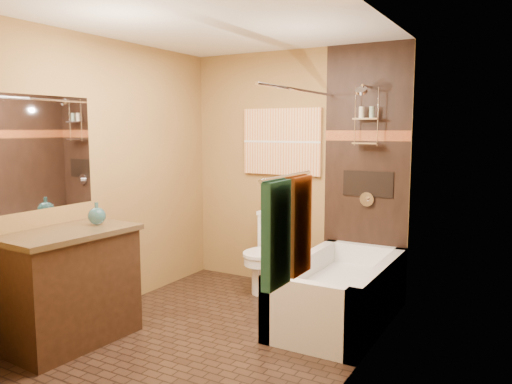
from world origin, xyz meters
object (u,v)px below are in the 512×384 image
Objects in this scene: bathtub at (340,297)px; toilet at (270,252)px; vanity at (69,286)px; sunset_painting at (282,142)px.

bathtub is 1.06m from toilet.
toilet is 2.06m from vanity.
sunset_painting reaches higher than vanity.
vanity reaches higher than toilet.
toilet reaches higher than bathtub.
vanity is (-0.78, -1.91, 0.04)m from toilet.
bathtub is 1.85× the size of toilet.
bathtub is at bearing 43.84° from vanity.
vanity reaches higher than bathtub.
sunset_painting is at bearing 89.61° from toilet.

